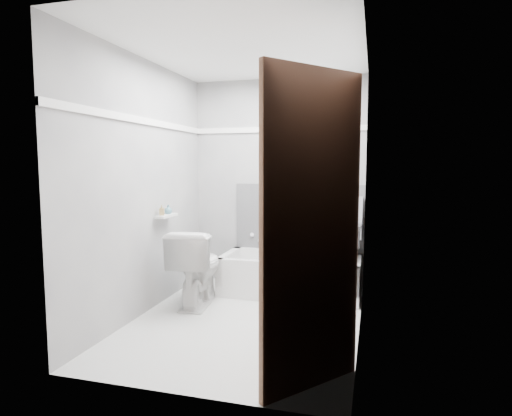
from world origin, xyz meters
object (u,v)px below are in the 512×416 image
(toilet, at_px, (197,267))
(soap_bottle_b, at_px, (168,209))
(office_chair, at_px, (335,241))
(soap_bottle_a, at_px, (162,210))
(door, at_px, (351,243))
(bathtub, at_px, (290,275))

(toilet, relative_size, soap_bottle_b, 7.83)
(office_chair, xyz_separation_m, soap_bottle_b, (-1.64, -0.61, 0.36))
(toilet, height_order, soap_bottle_a, soap_bottle_a)
(toilet, xyz_separation_m, door, (1.60, -1.62, 0.62))
(soap_bottle_b, bearing_deg, office_chair, 20.39)
(bathtub, relative_size, soap_bottle_a, 14.27)
(soap_bottle_a, relative_size, soap_bottle_b, 1.06)
(door, relative_size, soap_bottle_a, 19.02)
(bathtub, xyz_separation_m, soap_bottle_b, (-1.17, -0.56, 0.75))
(door, bearing_deg, bathtub, 108.75)
(office_chair, distance_m, toilet, 1.49)
(soap_bottle_a, bearing_deg, door, -38.16)
(door, xyz_separation_m, soap_bottle_a, (-1.92, 1.51, -0.03))
(bathtub, bearing_deg, soap_bottle_b, -154.37)
(bathtub, distance_m, door, 2.46)
(soap_bottle_a, bearing_deg, soap_bottle_b, 90.00)
(office_chair, relative_size, soap_bottle_a, 9.09)
(office_chair, relative_size, door, 0.48)
(bathtub, height_order, door, door)
(bathtub, relative_size, office_chair, 1.57)
(office_chair, height_order, soap_bottle_b, office_chair)
(office_chair, xyz_separation_m, toilet, (-1.32, -0.64, -0.22))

